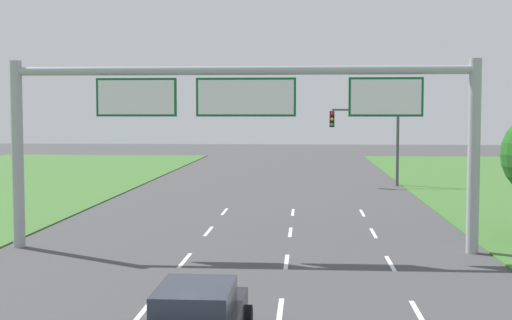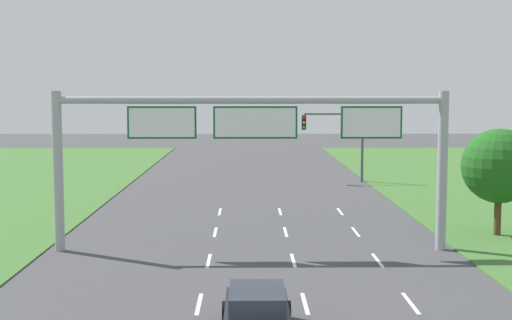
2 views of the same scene
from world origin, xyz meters
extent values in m
cube|color=white|center=(-1.75, 6.00, 0.00)|extent=(0.14, 2.40, 0.01)
cube|color=white|center=(-1.75, 12.00, 0.00)|extent=(0.14, 2.40, 0.01)
cube|color=white|center=(-1.75, 18.00, 0.00)|extent=(0.14, 2.40, 0.01)
cube|color=white|center=(-1.75, 24.00, 0.00)|extent=(0.14, 2.40, 0.01)
cube|color=white|center=(1.75, 6.00, 0.00)|extent=(0.14, 2.40, 0.01)
cube|color=white|center=(1.75, 12.00, 0.00)|extent=(0.14, 2.40, 0.01)
cube|color=white|center=(1.75, 18.00, 0.00)|extent=(0.14, 2.40, 0.01)
cube|color=white|center=(1.75, 24.00, 0.00)|extent=(0.14, 2.40, 0.01)
cube|color=white|center=(5.25, 6.00, 0.00)|extent=(0.14, 2.40, 0.01)
cube|color=white|center=(5.25, 12.00, 0.00)|extent=(0.14, 2.40, 0.01)
cube|color=white|center=(5.25, 18.00, 0.00)|extent=(0.14, 2.40, 0.01)
cube|color=white|center=(5.25, 24.00, 0.00)|extent=(0.14, 2.40, 0.01)
cube|color=#232833|center=(0.11, 2.42, 1.22)|extent=(1.55, 2.19, 0.58)
cylinder|color=black|center=(-0.81, 4.17, 0.32)|extent=(0.22, 0.64, 0.64)
cylinder|color=black|center=(1.05, 4.17, 0.32)|extent=(0.22, 0.64, 0.64)
cylinder|color=#9EA0A5|center=(-8.40, 13.98, 3.50)|extent=(0.44, 0.44, 7.00)
cylinder|color=#9EA0A5|center=(8.40, 13.98, 3.50)|extent=(0.44, 0.44, 7.00)
cylinder|color=#9EA0A5|center=(0.00, 13.98, 6.60)|extent=(16.80, 0.32, 0.32)
cube|color=#0C5B28|center=(-3.85, 13.98, 5.63)|extent=(2.99, 0.12, 1.41)
cube|color=white|center=(-3.85, 13.91, 5.63)|extent=(2.83, 0.01, 1.25)
cube|color=#0C5B28|center=(0.20, 13.98, 5.63)|extent=(3.65, 0.12, 1.41)
cube|color=white|center=(0.20, 13.91, 5.63)|extent=(3.49, 0.01, 1.25)
cube|color=#0C5B28|center=(5.25, 13.98, 5.63)|extent=(2.67, 0.12, 1.41)
cube|color=white|center=(5.25, 13.91, 5.63)|extent=(2.51, 0.01, 1.25)
cylinder|color=#47494F|center=(8.68, 37.45, 2.80)|extent=(0.20, 0.20, 5.60)
cylinder|color=#47494F|center=(6.43, 37.45, 5.25)|extent=(4.50, 0.14, 0.14)
cube|color=black|center=(4.18, 37.45, 4.60)|extent=(0.32, 0.36, 1.10)
sphere|color=red|center=(4.18, 37.25, 4.97)|extent=(0.22, 0.22, 0.22)
sphere|color=orange|center=(4.18, 37.25, 4.60)|extent=(0.22, 0.22, 0.22)
sphere|color=green|center=(4.18, 37.25, 4.23)|extent=(0.22, 0.22, 0.22)
camera|label=1|loc=(2.39, -11.96, 5.10)|focal=50.00mm
camera|label=2|loc=(-0.15, -16.92, 6.99)|focal=50.00mm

